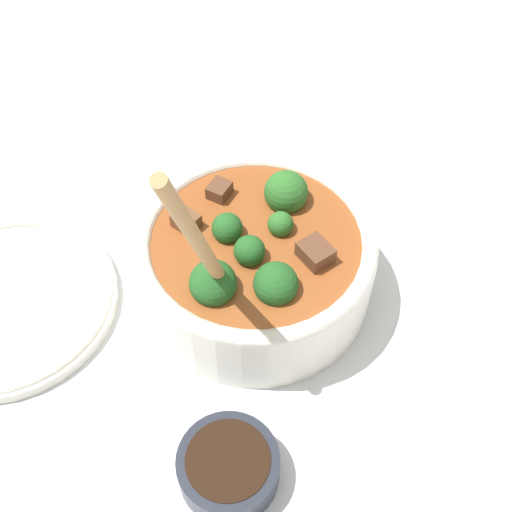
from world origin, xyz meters
TOP-DOWN VIEW (x-y plane):
  - ground_plane at (0.00, 0.00)m, footprint 4.00×4.00m
  - stew_bowl at (-0.00, -0.00)m, footprint 0.23×0.23m
  - condiment_bowl at (-0.04, -0.19)m, footprint 0.08×0.08m
  - empty_plate at (-0.25, 0.00)m, footprint 0.22×0.22m

SIDE VIEW (x-z plane):
  - ground_plane at x=0.00m, z-range 0.00..0.00m
  - empty_plate at x=-0.25m, z-range 0.00..0.02m
  - condiment_bowl at x=-0.04m, z-range 0.00..0.04m
  - stew_bowl at x=0.00m, z-range -0.08..0.18m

